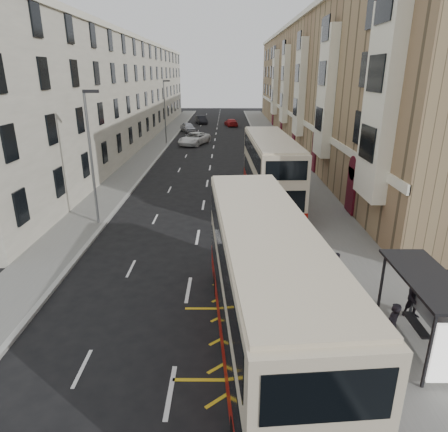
{
  "coord_description": "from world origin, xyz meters",
  "views": [
    {
      "loc": [
        1.68,
        -11.47,
        9.04
      ],
      "look_at": [
        1.55,
        8.37,
        1.9
      ],
      "focal_mm": 32.0,
      "sensor_mm": 36.0,
      "label": 1
    }
  ],
  "objects_px": {
    "street_lamp_far": "(165,109)",
    "pedestrian_far": "(336,272)",
    "bus_shelter": "(435,302)",
    "car_silver": "(188,127)",
    "car_red": "(231,123)",
    "litter_bin": "(377,331)",
    "white_van": "(194,139)",
    "pedestrian_near": "(392,326)",
    "street_lamp_near": "(91,152)",
    "double_decker_rear": "(270,171)",
    "double_decker_front": "(263,290)",
    "car_dark": "(201,120)",
    "pedestrian_mid": "(416,298)"
  },
  "relations": [
    {
      "from": "street_lamp_near",
      "to": "double_decker_front",
      "type": "xyz_separation_m",
      "value": [
        9.23,
        -12.17,
        -2.19
      ]
    },
    {
      "from": "pedestrian_near",
      "to": "pedestrian_far",
      "type": "distance_m",
      "value": 3.93
    },
    {
      "from": "car_red",
      "to": "street_lamp_near",
      "type": "bearing_deg",
      "value": 68.96
    },
    {
      "from": "street_lamp_far",
      "to": "white_van",
      "type": "height_order",
      "value": "street_lamp_far"
    },
    {
      "from": "street_lamp_near",
      "to": "double_decker_front",
      "type": "distance_m",
      "value": 15.43
    },
    {
      "from": "white_van",
      "to": "car_red",
      "type": "distance_m",
      "value": 20.08
    },
    {
      "from": "bus_shelter",
      "to": "double_decker_rear",
      "type": "xyz_separation_m",
      "value": [
        -3.56,
        16.69,
        0.33
      ]
    },
    {
      "from": "pedestrian_mid",
      "to": "car_dark",
      "type": "height_order",
      "value": "pedestrian_mid"
    },
    {
      "from": "street_lamp_near",
      "to": "double_decker_front",
      "type": "bearing_deg",
      "value": -52.84
    },
    {
      "from": "street_lamp_far",
      "to": "double_decker_front",
      "type": "bearing_deg",
      "value": -77.66
    },
    {
      "from": "pedestrian_near",
      "to": "pedestrian_far",
      "type": "height_order",
      "value": "pedestrian_far"
    },
    {
      "from": "double_decker_front",
      "to": "car_silver",
      "type": "bearing_deg",
      "value": 92.89
    },
    {
      "from": "white_van",
      "to": "car_dark",
      "type": "xyz_separation_m",
      "value": [
        -0.48,
        23.13,
        -0.05
      ]
    },
    {
      "from": "street_lamp_near",
      "to": "pedestrian_mid",
      "type": "xyz_separation_m",
      "value": [
        15.25,
        -10.23,
        -3.66
      ]
    },
    {
      "from": "double_decker_rear",
      "to": "car_silver",
      "type": "xyz_separation_m",
      "value": [
        -9.34,
        37.36,
        -1.72
      ]
    },
    {
      "from": "litter_bin",
      "to": "double_decker_front",
      "type": "bearing_deg",
      "value": -175.9
    },
    {
      "from": "litter_bin",
      "to": "car_silver",
      "type": "relative_size",
      "value": 0.23
    },
    {
      "from": "double_decker_rear",
      "to": "car_red",
      "type": "distance_m",
      "value": 44.94
    },
    {
      "from": "double_decker_rear",
      "to": "white_van",
      "type": "bearing_deg",
      "value": 104.11
    },
    {
      "from": "pedestrian_near",
      "to": "pedestrian_far",
      "type": "xyz_separation_m",
      "value": [
        -0.91,
        3.82,
        0.02
      ]
    },
    {
      "from": "double_decker_rear",
      "to": "car_red",
      "type": "bearing_deg",
      "value": 90.84
    },
    {
      "from": "white_van",
      "to": "car_silver",
      "type": "bearing_deg",
      "value": 120.34
    },
    {
      "from": "bus_shelter",
      "to": "pedestrian_near",
      "type": "height_order",
      "value": "bus_shelter"
    },
    {
      "from": "street_lamp_far",
      "to": "double_decker_rear",
      "type": "height_order",
      "value": "street_lamp_far"
    },
    {
      "from": "double_decker_rear",
      "to": "white_van",
      "type": "distance_m",
      "value": 26.53
    },
    {
      "from": "car_dark",
      "to": "street_lamp_near",
      "type": "bearing_deg",
      "value": -108.03
    },
    {
      "from": "car_red",
      "to": "car_dark",
      "type": "bearing_deg",
      "value": -44.53
    },
    {
      "from": "bus_shelter",
      "to": "car_silver",
      "type": "height_order",
      "value": "bus_shelter"
    },
    {
      "from": "street_lamp_far",
      "to": "pedestrian_far",
      "type": "relative_size",
      "value": 4.53
    },
    {
      "from": "pedestrian_near",
      "to": "car_red",
      "type": "bearing_deg",
      "value": -122.31
    },
    {
      "from": "double_decker_rear",
      "to": "pedestrian_mid",
      "type": "height_order",
      "value": "double_decker_rear"
    },
    {
      "from": "pedestrian_near",
      "to": "pedestrian_far",
      "type": "relative_size",
      "value": 0.98
    },
    {
      "from": "pedestrian_mid",
      "to": "pedestrian_far",
      "type": "height_order",
      "value": "pedestrian_far"
    },
    {
      "from": "pedestrian_mid",
      "to": "car_silver",
      "type": "xyz_separation_m",
      "value": [
        -13.45,
        51.88,
        -0.22
      ]
    },
    {
      "from": "street_lamp_near",
      "to": "litter_bin",
      "type": "distance_m",
      "value": 18.22
    },
    {
      "from": "pedestrian_far",
      "to": "car_red",
      "type": "height_order",
      "value": "pedestrian_far"
    },
    {
      "from": "pedestrian_mid",
      "to": "car_red",
      "type": "distance_m",
      "value": 59.72
    },
    {
      "from": "double_decker_front",
      "to": "pedestrian_mid",
      "type": "height_order",
      "value": "double_decker_front"
    },
    {
      "from": "double_decker_front",
      "to": "pedestrian_mid",
      "type": "bearing_deg",
      "value": 12.95
    },
    {
      "from": "car_dark",
      "to": "pedestrian_mid",
      "type": "bearing_deg",
      "value": -93.74
    },
    {
      "from": "pedestrian_near",
      "to": "white_van",
      "type": "height_order",
      "value": "pedestrian_near"
    },
    {
      "from": "car_silver",
      "to": "street_lamp_far",
      "type": "bearing_deg",
      "value": -118.79
    },
    {
      "from": "double_decker_front",
      "to": "car_dark",
      "type": "xyz_separation_m",
      "value": [
        -5.97,
        65.02,
        -1.71
      ]
    },
    {
      "from": "litter_bin",
      "to": "car_red",
      "type": "distance_m",
      "value": 61.19
    },
    {
      "from": "pedestrian_mid",
      "to": "car_red",
      "type": "height_order",
      "value": "pedestrian_mid"
    },
    {
      "from": "street_lamp_near",
      "to": "white_van",
      "type": "height_order",
      "value": "street_lamp_near"
    },
    {
      "from": "litter_bin",
      "to": "car_red",
      "type": "bearing_deg",
      "value": 94.12
    },
    {
      "from": "white_van",
      "to": "street_lamp_near",
      "type": "bearing_deg",
      "value": -76.06
    },
    {
      "from": "pedestrian_mid",
      "to": "car_silver",
      "type": "height_order",
      "value": "pedestrian_mid"
    },
    {
      "from": "pedestrian_near",
      "to": "car_dark",
      "type": "xyz_separation_m",
      "value": [
        -10.35,
        64.92,
        -0.27
      ]
    }
  ]
}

